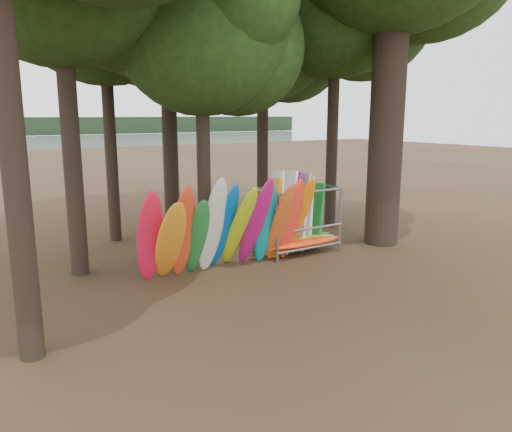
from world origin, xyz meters
TOP-DOWN VIEW (x-y plane):
  - ground at (0.00, 0.00)m, footprint 120.00×120.00m
  - lake at (0.00, 60.00)m, footprint 160.00×160.00m
  - oak_3 at (3.40, 6.43)m, footprint 7.03×7.03m
  - oak_5 at (-1.29, 2.67)m, footprint 6.25×6.25m
  - kayak_row at (-1.36, 0.77)m, footprint 5.82×2.27m
  - storage_rack at (1.52, 1.47)m, footprint 3.20×1.55m

SIDE VIEW (x-z plane):
  - ground at x=0.00m, z-range 0.00..0.00m
  - lake at x=0.00m, z-range 0.00..0.00m
  - storage_rack at x=1.52m, z-range -0.37..2.42m
  - kayak_row at x=-1.36m, z-range -0.18..2.83m
  - oak_5 at x=-1.29m, z-range 2.23..12.16m
  - oak_3 at x=3.40m, z-range 2.51..13.68m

